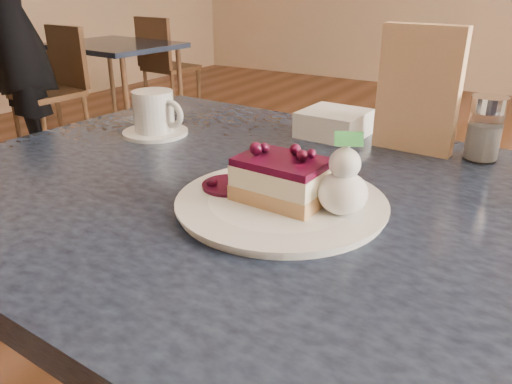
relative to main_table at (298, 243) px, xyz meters
The scene contains 11 objects.
main_table is the anchor object (origin of this frame).
dessert_plate 0.10m from the main_table, 92.73° to the right, with size 0.30×0.30×0.01m, color white.
cheesecake_slice 0.14m from the main_table, 92.73° to the right, with size 0.13×0.10×0.06m.
whipped_cream 0.16m from the main_table, 27.93° to the right, with size 0.07×0.07×0.06m.
berry_sauce 0.15m from the main_table, 149.83° to the right, with size 0.09×0.09×0.01m, color black.
coffee_set 0.45m from the main_table, 162.50° to the left, with size 0.15×0.14×0.09m.
menu_card 0.38m from the main_table, 74.81° to the left, with size 0.15×0.03×0.23m, color beige.
sugar_shaker 0.41m from the main_table, 57.22° to the left, with size 0.06×0.06×0.12m.
napkin_stack 0.35m from the main_table, 104.66° to the left, with size 0.13×0.13×0.05m, color white.
bg_table_far_left 3.36m from the main_table, 141.56° to the left, with size 0.93×1.61×1.07m.
patron 2.89m from the main_table, 154.15° to the left, with size 0.63×0.41×1.72m, color black.
Camera 1 is at (0.18, -0.66, 1.11)m, focal length 35.00 mm.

